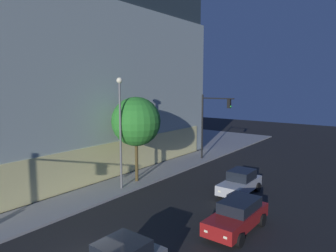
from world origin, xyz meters
TOP-DOWN VIEW (x-y plane):
  - modern_building at (10.55, 22.09)m, footprint 29.30×27.01m
  - traffic_light_far_corner at (20.69, 5.24)m, footprint 0.32×3.70m
  - street_lamp_sidewalk at (8.39, 6.19)m, footprint 0.44×0.44m
  - sidewalk_tree at (10.43, 6.45)m, footprint 4.00×4.00m
  - car_red at (7.41, -3.86)m, footprint 4.79×2.11m
  - car_silver at (13.06, -1.52)m, footprint 4.40×2.01m

SIDE VIEW (x-z plane):
  - car_silver at x=13.06m, z-range -0.01..1.75m
  - car_red at x=7.41m, z-range 0.04..1.75m
  - traffic_light_far_corner at x=20.69m, z-range 1.25..8.16m
  - sidewalk_tree at x=10.43m, z-range 1.63..8.60m
  - street_lamp_sidewalk at x=8.39m, z-range 1.19..9.65m
  - modern_building at x=10.55m, z-range -0.08..17.92m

